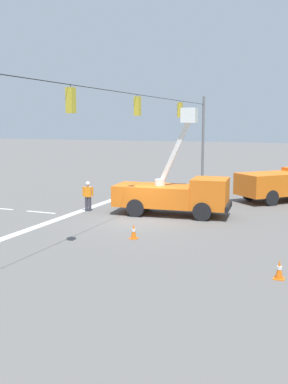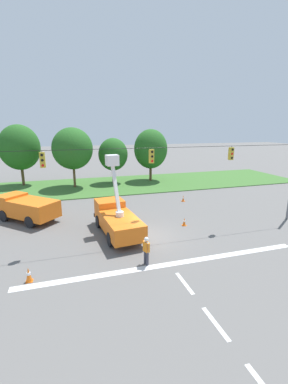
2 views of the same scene
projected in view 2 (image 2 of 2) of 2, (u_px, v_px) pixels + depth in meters
The scene contains 14 objects.
ground_plane at pixel (149, 236), 19.37m from camera, with size 200.00×200.00×0.00m, color #605E5B.
grass_verge at pixel (110, 185), 36.06m from camera, with size 56.00×12.00×0.10m, color #3D6B2D.
lane_markings at pixel (180, 278), 14.04m from camera, with size 17.60×15.25×0.01m.
signal_gantry at pixel (149, 179), 18.27m from camera, with size 26.20×0.33×7.20m.
tree_west at pixel (19, 148), 34.70m from camera, with size 5.38×4.74×8.37m.
tree_centre at pixel (72, 149), 33.56m from camera, with size 5.25×5.64×7.98m.
tree_east at pixel (113, 155), 36.52m from camera, with size 4.16×3.83×6.52m.
tree_far_east at pixel (151, 149), 37.98m from camera, with size 4.95×4.83×7.73m.
utility_truck_bucket_lift at pixel (116, 217), 19.65m from camera, with size 2.92×6.71×5.98m.
utility_truck_support_near at pixel (26, 207), 22.39m from camera, with size 5.88×5.75×2.14m.
road_worker at pixel (146, 249), 15.16m from camera, with size 0.35×0.63×1.77m.
traffic_cone_foreground_left at pixel (29, 275), 13.61m from camera, with size 0.36×0.36×0.82m.
traffic_cone_foreground_right at pixel (183, 198), 28.38m from camera, with size 0.36×0.36×0.68m.
traffic_cone_mid_left at pixel (184, 222), 21.39m from camera, with size 0.36×0.36×0.69m.
Camera 2 is at (-5.49, -17.09, 8.01)m, focal length 24.00 mm.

